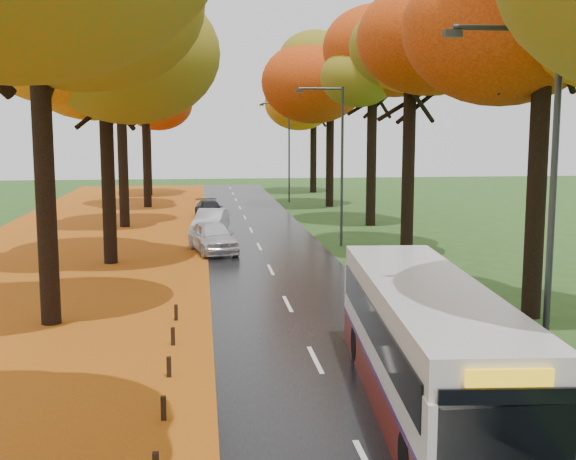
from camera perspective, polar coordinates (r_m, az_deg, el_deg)
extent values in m
cube|color=black|center=(31.47, -1.55, -2.84)|extent=(6.50, 90.00, 0.04)
cube|color=silver|center=(31.46, -1.55, -2.80)|extent=(0.12, 90.00, 0.01)
cube|color=#80430B|center=(31.94, -17.87, -3.09)|extent=(12.00, 90.00, 0.02)
cube|color=#C15913|center=(31.34, -7.12, -2.91)|extent=(0.90, 90.00, 0.01)
cylinder|color=black|center=(22.79, -18.68, 4.12)|extent=(0.60, 0.60, 9.15)
cylinder|color=black|center=(32.58, -14.04, 4.36)|extent=(0.60, 0.60, 8.00)
ellipsoid|color=#F8AE1B|center=(32.66, -14.35, 13.14)|extent=(9.20, 9.20, 7.18)
cylinder|color=black|center=(44.54, -12.92, 5.70)|extent=(0.60, 0.60, 8.58)
ellipsoid|color=#F8AE1B|center=(44.66, -13.15, 12.59)|extent=(8.00, 8.00, 6.24)
cylinder|color=black|center=(55.43, -11.13, 6.48)|extent=(0.60, 0.60, 9.15)
ellipsoid|color=#F8AE1B|center=(55.58, -11.30, 12.39)|extent=(9.20, 9.20, 7.18)
cylinder|color=black|center=(65.46, -11.01, 6.20)|extent=(0.60, 0.60, 8.00)
ellipsoid|color=#F8AE1B|center=(65.50, -11.13, 10.58)|extent=(8.00, 8.00, 6.24)
cylinder|color=black|center=(23.69, 19.10, 4.31)|extent=(0.60, 0.60, 9.22)
cylinder|color=black|center=(34.72, 9.48, 4.86)|extent=(0.60, 0.60, 8.19)
ellipsoid|color=#DD5410|center=(34.82, 9.69, 13.30)|extent=(9.20, 9.20, 7.18)
cylinder|color=black|center=(44.52, 6.61, 5.93)|extent=(0.60, 0.60, 8.70)
ellipsoid|color=#DD5410|center=(44.65, 6.73, 12.93)|extent=(8.20, 8.20, 6.40)
cylinder|color=black|center=(55.15, 3.34, 6.65)|extent=(0.60, 0.60, 9.22)
ellipsoid|color=#DD5410|center=(55.31, 3.39, 12.62)|extent=(9.20, 9.20, 7.18)
cylinder|color=black|center=(67.10, 2.02, 6.47)|extent=(0.60, 0.60, 8.19)
ellipsoid|color=#DD5410|center=(67.15, 2.04, 10.84)|extent=(8.20, 8.20, 6.40)
cube|color=black|center=(15.49, -9.81, -13.73)|extent=(0.11, 0.11, 0.52)
cube|color=black|center=(17.93, -9.39, -10.65)|extent=(0.11, 0.11, 0.52)
cube|color=black|center=(20.40, -9.08, -8.31)|extent=(0.11, 0.11, 0.52)
cube|color=black|center=(22.91, -8.83, -6.48)|extent=(0.11, 0.11, 0.52)
cylinder|color=#333538|center=(15.59, 20.07, 0.28)|extent=(0.14, 0.14, 8.00)
cylinder|color=#333538|center=(15.12, 16.96, 15.02)|extent=(2.20, 0.11, 0.11)
cube|color=#333538|center=(14.70, 12.88, 14.90)|extent=(0.35, 0.18, 0.14)
cylinder|color=#333538|center=(36.51, 4.29, 4.95)|extent=(0.14, 0.14, 8.00)
cylinder|color=#333538|center=(36.31, 2.62, 11.10)|extent=(2.20, 0.11, 0.11)
cube|color=#333538|center=(36.14, 0.87, 10.94)|extent=(0.35, 0.18, 0.14)
cylinder|color=#333538|center=(58.23, 0.09, 6.14)|extent=(0.14, 0.14, 8.00)
cylinder|color=#333538|center=(58.10, -1.01, 9.98)|extent=(2.20, 0.11, 0.11)
cube|color=#333538|center=(58.00, -2.10, 9.86)|extent=(0.35, 0.18, 0.14)
cube|color=#58110D|center=(16.16, 10.77, -12.07)|extent=(3.13, 10.34, 0.83)
cube|color=silver|center=(15.84, 10.87, -8.61)|extent=(3.13, 10.34, 1.20)
cube|color=silver|center=(15.60, 10.96, -5.35)|extent=(3.07, 10.13, 0.65)
cube|color=#341753|center=(16.00, 10.82, -10.51)|extent=(3.16, 10.36, 0.11)
cube|color=black|center=(15.74, 10.91, -7.32)|extent=(3.10, 9.53, 0.79)
cube|color=black|center=(11.20, 16.92, -15.01)|extent=(2.03, 0.23, 1.30)
cube|color=yellow|center=(10.91, 17.10, -11.11)|extent=(1.27, 0.16, 0.26)
cylinder|color=black|center=(12.81, 9.65, -17.38)|extent=(0.33, 0.94, 0.93)
cylinder|color=black|center=(13.37, 18.77, -16.58)|extent=(0.33, 0.94, 0.93)
cylinder|color=black|center=(18.81, 5.56, -8.90)|extent=(0.33, 0.94, 0.93)
cylinder|color=black|center=(19.19, 11.77, -8.68)|extent=(0.33, 0.94, 0.93)
imported|color=silver|center=(34.80, -5.97, -0.54)|extent=(2.70, 4.69, 1.50)
imported|color=#A2A4AA|center=(40.81, -6.11, 0.66)|extent=(2.28, 4.44, 1.39)
imported|color=black|center=(47.94, -6.23, 1.63)|extent=(2.09, 4.23, 1.18)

